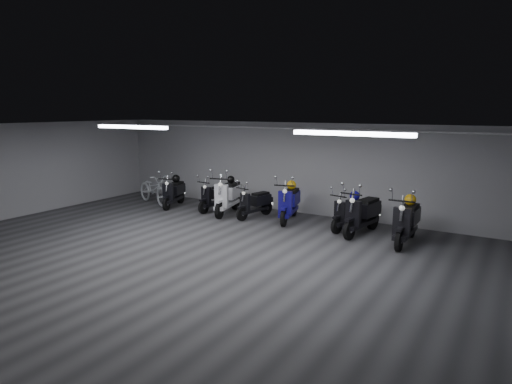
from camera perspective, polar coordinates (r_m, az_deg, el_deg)
The scene contains 21 objects.
floor at distance 9.90m, azimuth -7.26°, elevation -8.36°, with size 14.00×10.00×0.01m, color #353437.
ceiling at distance 9.38m, azimuth -7.67°, elevation 8.10°, with size 14.00×10.00×0.01m, color gray.
back_wall at distance 13.74m, azimuth 5.79°, elevation 3.05°, with size 14.00×0.01×2.80m, color #9E9EA0.
left_wall at distance 14.93m, azimuth -28.87°, elevation 2.39°, with size 0.01×10.00×2.80m, color #9E9EA0.
fluor_strip_left at distance 12.17m, azimuth -15.75°, elevation 8.07°, with size 2.40×0.18×0.08m, color white.
fluor_strip_right at distance 8.77m, azimuth 12.21°, elevation 7.36°, with size 2.40×0.18×0.08m, color white.
conduit at distance 13.55m, azimuth 5.73°, elevation 8.13°, with size 0.05×0.05×13.60m, color white.
scooter_0 at distance 14.86m, azimuth -10.61°, elevation 0.50°, with size 0.57×1.70×1.26m, color black, non-canonical shape.
scooter_1 at distance 14.12m, azimuth -5.34°, elevation 0.03°, with size 0.55×1.64×1.22m, color black, non-canonical shape.
scooter_2 at distance 13.62m, azimuth -3.68°, elevation 0.21°, with size 0.66×1.99×1.48m, color white, non-canonical shape.
scooter_3 at distance 13.14m, azimuth -0.19°, elevation -0.82°, with size 0.53×1.59×1.18m, color black, non-canonical shape.
scooter_4 at distance 12.76m, azimuth 4.31°, elevation -0.64°, with size 0.64×1.91×1.42m, color navy, non-canonical shape.
scooter_5 at distance 12.08m, azimuth 11.96°, elevation -1.94°, with size 0.55×1.66×1.24m, color black, non-canonical shape.
scooter_7 at distance 11.69m, azimuth 13.55°, elevation -1.93°, with size 0.64×1.93×1.44m, color black, non-canonical shape.
scooter_8 at distance 11.15m, azimuth 18.88°, elevation -2.78°, with size 0.65×1.95×1.45m, color black, non-canonical shape.
bicycle at distance 15.51m, azimuth -13.12°, elevation 0.79°, with size 0.68×1.93×1.25m, color white.
helmet_0 at distance 15.02m, azimuth -10.28°, elevation 1.72°, with size 0.27×0.27×0.27m, color black.
helmet_1 at distance 12.96m, azimuth 4.59°, elevation 0.91°, with size 0.28×0.28×0.28m, color #F0B30E.
helmet_2 at distance 12.22m, azimuth 12.61°, elevation -0.47°, with size 0.27×0.27×0.27m, color #150D92.
helmet_3 at distance 11.35m, azimuth 19.27°, elevation -0.95°, with size 0.28×0.28×0.28m, color #D4970C.
helmet_4 at distance 13.82m, azimuth -3.26°, elevation 1.62°, with size 0.24×0.24×0.24m, color black.
Camera 1 is at (5.92, -7.26, 3.21)m, focal length 31.03 mm.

